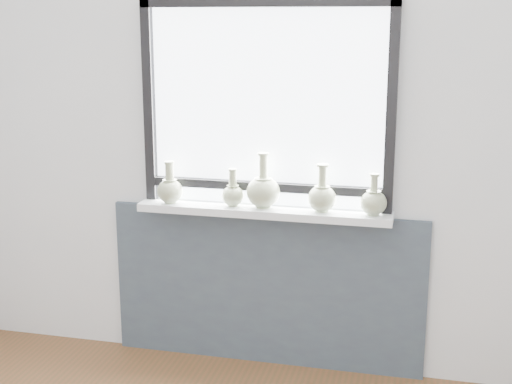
% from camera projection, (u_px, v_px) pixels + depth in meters
% --- Properties ---
extents(back_wall, '(3.60, 0.02, 2.60)m').
position_uv_depth(back_wall, '(268.00, 128.00, 3.66)').
color(back_wall, silver).
rests_on(back_wall, ground).
extents(apron_panel, '(1.70, 0.03, 0.86)m').
position_uv_depth(apron_panel, '(266.00, 288.00, 3.84)').
color(apron_panel, '#3B4B55').
rests_on(apron_panel, ground).
extents(windowsill, '(1.32, 0.18, 0.04)m').
position_uv_depth(windowsill, '(263.00, 211.00, 3.67)').
color(windowsill, white).
rests_on(windowsill, apron_panel).
extents(window, '(1.30, 0.06, 1.05)m').
position_uv_depth(window, '(266.00, 101.00, 3.59)').
color(window, black).
rests_on(window, windowsill).
extents(vase_a, '(0.14, 0.14, 0.22)m').
position_uv_depth(vase_a, '(170.00, 189.00, 3.74)').
color(vase_a, '#AEB98F').
rests_on(vase_a, windowsill).
extents(vase_b, '(0.12, 0.12, 0.20)m').
position_uv_depth(vase_b, '(233.00, 194.00, 3.68)').
color(vase_b, '#AEB98F').
rests_on(vase_b, windowsill).
extents(vase_c, '(0.17, 0.17, 0.29)m').
position_uv_depth(vase_c, '(263.00, 190.00, 3.65)').
color(vase_c, '#AEB98F').
rests_on(vase_c, windowsill).
extents(vase_d, '(0.14, 0.14, 0.24)m').
position_uv_depth(vase_d, '(322.00, 196.00, 3.57)').
color(vase_d, '#AEB98F').
rests_on(vase_d, windowsill).
extents(vase_e, '(0.13, 0.13, 0.21)m').
position_uv_depth(vase_e, '(373.00, 201.00, 3.51)').
color(vase_e, '#AEB98F').
rests_on(vase_e, windowsill).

